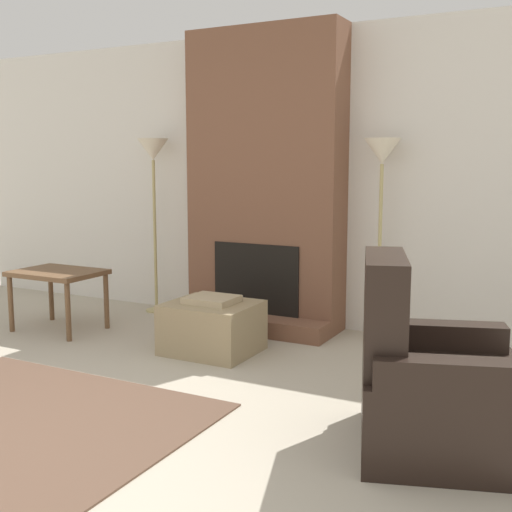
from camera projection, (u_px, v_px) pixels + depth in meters
name	position (u px, v px, depth m)	size (l,w,h in m)	color
wall_back	(276.00, 180.00, 5.82)	(7.24, 0.06, 2.60)	silver
fireplace	(265.00, 187.00, 5.63)	(1.41, 0.62, 2.60)	brown
ottoman	(212.00, 326.00, 4.94)	(0.67, 0.58, 0.44)	#998460
armchair	(429.00, 391.00, 3.26)	(1.04, 1.05, 1.00)	black
side_table	(58.00, 278.00, 5.56)	(0.74, 0.55, 0.53)	brown
floor_lamp_left	(153.00, 162.00, 6.13)	(0.30, 0.30, 1.68)	tan
floor_lamp_right	(382.00, 165.00, 5.10)	(0.30, 0.30, 1.65)	tan
area_rug	(3.00, 426.00, 3.57)	(2.05, 1.77, 0.01)	brown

